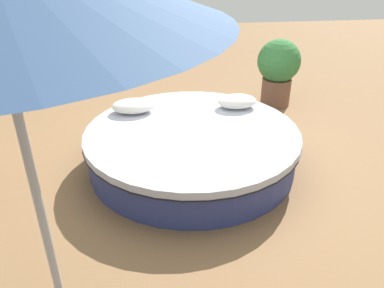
{
  "coord_description": "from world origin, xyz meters",
  "views": [
    {
      "loc": [
        0.46,
        3.81,
        2.36
      ],
      "look_at": [
        0.0,
        0.0,
        0.27
      ],
      "focal_mm": 35.96,
      "sensor_mm": 36.0,
      "label": 1
    }
  ],
  "objects_px": {
    "round_bed": "(192,147)",
    "throw_pillow_1": "(133,106)",
    "throw_pillow_0": "(237,101)",
    "planter": "(278,68)"
  },
  "relations": [
    {
      "from": "round_bed",
      "to": "throw_pillow_1",
      "type": "distance_m",
      "value": 0.92
    },
    {
      "from": "round_bed",
      "to": "throw_pillow_1",
      "type": "bearing_deg",
      "value": -41.32
    },
    {
      "from": "throw_pillow_0",
      "to": "throw_pillow_1",
      "type": "height_order",
      "value": "throw_pillow_0"
    },
    {
      "from": "throw_pillow_1",
      "to": "planter",
      "type": "relative_size",
      "value": 0.5
    },
    {
      "from": "throw_pillow_0",
      "to": "planter",
      "type": "distance_m",
      "value": 1.4
    },
    {
      "from": "throw_pillow_0",
      "to": "throw_pillow_1",
      "type": "bearing_deg",
      "value": -0.57
    },
    {
      "from": "throw_pillow_1",
      "to": "planter",
      "type": "height_order",
      "value": "planter"
    },
    {
      "from": "throw_pillow_1",
      "to": "planter",
      "type": "bearing_deg",
      "value": -153.67
    },
    {
      "from": "throw_pillow_0",
      "to": "planter",
      "type": "height_order",
      "value": "planter"
    },
    {
      "from": "throw_pillow_0",
      "to": "throw_pillow_1",
      "type": "distance_m",
      "value": 1.29
    }
  ]
}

